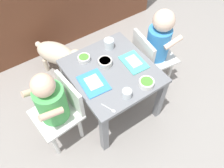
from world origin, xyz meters
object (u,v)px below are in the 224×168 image
object	(u,v)px
water_cup_right	(109,44)
spoon_by_left_tray	(110,109)
cereal_bowl_left_side	(84,58)
seated_child_left	(53,102)
cereal_bowl_right_side	(105,62)
food_tray_right	(134,62)
seated_child_right	(158,42)
water_cup_left	(127,94)
food_tray_left	(94,83)
dog	(58,54)
dining_table	(112,77)
veggie_bowl_far	(146,83)

from	to	relation	value
water_cup_right	spoon_by_left_tray	bearing A→B (deg)	-123.40
cereal_bowl_left_side	spoon_by_left_tray	bearing A→B (deg)	-100.01
seated_child_left	cereal_bowl_right_side	world-z (taller)	seated_child_left
food_tray_right	seated_child_right	bearing A→B (deg)	13.54
seated_child_left	cereal_bowl_right_side	bearing A→B (deg)	8.94
spoon_by_left_tray	water_cup_left	bearing A→B (deg)	7.04
water_cup_left	cereal_bowl_left_side	bearing A→B (deg)	98.19
seated_child_left	food_tray_left	distance (m)	0.27
cereal_bowl_left_side	seated_child_right	bearing A→B (deg)	-14.91
dog	cereal_bowl_right_side	world-z (taller)	cereal_bowl_right_side
dining_table	food_tray_right	xyz separation A→B (m)	(0.16, -0.03, 0.08)
food_tray_right	spoon_by_left_tray	bearing A→B (deg)	-147.85
seated_child_left	food_tray_left	xyz separation A→B (m)	(0.27, -0.03, 0.02)
seated_child_left	water_cup_left	distance (m)	0.45
food_tray_right	water_cup_right	xyz separation A→B (m)	(-0.06, 0.22, 0.02)
water_cup_left	veggie_bowl_far	world-z (taller)	water_cup_left
water_cup_left	cereal_bowl_left_side	xyz separation A→B (m)	(-0.06, 0.41, -0.01)
food_tray_left	veggie_bowl_far	world-z (taller)	veggie_bowl_far
cereal_bowl_left_side	seated_child_left	bearing A→B (deg)	-150.87
cereal_bowl_left_side	spoon_by_left_tray	world-z (taller)	cereal_bowl_left_side
food_tray_right	spoon_by_left_tray	xyz separation A→B (m)	(-0.34, -0.21, -0.00)
seated_child_left	water_cup_right	bearing A→B (deg)	19.53
dining_table	spoon_by_left_tray	size ratio (longest dim) A/B	5.99
veggie_bowl_far	seated_child_right	bearing A→B (deg)	38.77
food_tray_left	seated_child_right	bearing A→B (deg)	6.32
seated_child_right	food_tray_left	size ratio (longest dim) A/B	3.31
dog	water_cup_left	xyz separation A→B (m)	(0.11, -0.80, 0.26)
seated_child_right	dog	size ratio (longest dim) A/B	1.60
cereal_bowl_right_side	spoon_by_left_tray	size ratio (longest dim) A/B	0.98
seated_child_left	cereal_bowl_left_side	size ratio (longest dim) A/B	7.87
food_tray_right	cereal_bowl_left_side	size ratio (longest dim) A/B	2.34
dog	water_cup_right	world-z (taller)	water_cup_right
water_cup_left	water_cup_right	distance (m)	0.44
seated_child_left	veggie_bowl_far	bearing A→B (deg)	-22.79
dog	veggie_bowl_far	distance (m)	0.88
water_cup_left	seated_child_left	bearing A→B (deg)	149.47
dining_table	spoon_by_left_tray	bearing A→B (deg)	-126.82
dining_table	seated_child_right	bearing A→B (deg)	4.99
food_tray_left	veggie_bowl_far	distance (m)	0.33
water_cup_left	food_tray_left	bearing A→B (deg)	119.47
seated_child_right	food_tray_right	xyz separation A→B (m)	(-0.27, -0.07, 0.00)
dog	spoon_by_left_tray	world-z (taller)	spoon_by_left_tray
spoon_by_left_tray	seated_child_left	bearing A→B (deg)	135.87
water_cup_right	veggie_bowl_far	bearing A→B (deg)	-89.80
food_tray_left	water_cup_left	world-z (taller)	water_cup_left
food_tray_right	seated_child_left	bearing A→B (deg)	177.27
veggie_bowl_far	dining_table	bearing A→B (deg)	115.04
food_tray_left	cereal_bowl_left_side	xyz separation A→B (m)	(0.05, 0.21, 0.01)
dining_table	cereal_bowl_left_side	size ratio (longest dim) A/B	6.85
dog	water_cup_left	bearing A→B (deg)	-82.21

